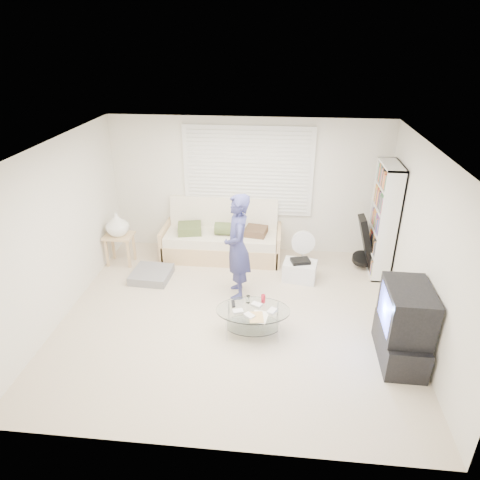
# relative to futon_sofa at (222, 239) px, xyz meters

# --- Properties ---
(ground) EXTENTS (5.00, 5.00, 0.00)m
(ground) POSITION_rel_futon_sofa_xyz_m (0.44, -1.88, -0.35)
(ground) COLOR #BEAB93
(ground) RESTS_ON ground
(room_shell) EXTENTS (5.02, 4.52, 2.51)m
(room_shell) POSITION_rel_futon_sofa_xyz_m (0.44, -1.40, 1.28)
(room_shell) COLOR silver
(room_shell) RESTS_ON ground
(window_blinds) EXTENTS (2.32, 0.08, 1.62)m
(window_blinds) POSITION_rel_futon_sofa_xyz_m (0.44, 0.32, 1.20)
(window_blinds) COLOR silver
(window_blinds) RESTS_ON ground
(futon_sofa) EXTENTS (2.15, 0.87, 1.05)m
(futon_sofa) POSITION_rel_futon_sofa_xyz_m (0.00, 0.00, 0.00)
(futon_sofa) COLOR #D3B577
(futon_sofa) RESTS_ON ground
(grey_floor_pillow) EXTENTS (0.66, 0.66, 0.14)m
(grey_floor_pillow) POSITION_rel_futon_sofa_xyz_m (-1.09, -0.94, -0.27)
(grey_floor_pillow) COLOR slate
(grey_floor_pillow) RESTS_ON ground
(side_table) EXTENTS (0.49, 0.40, 0.98)m
(side_table) POSITION_rel_futon_sofa_xyz_m (-1.78, -0.46, 0.38)
(side_table) COLOR #D3B577
(side_table) RESTS_ON ground
(bookshelf) EXTENTS (0.30, 0.81, 1.93)m
(bookshelf) POSITION_rel_futon_sofa_xyz_m (2.77, -0.28, 0.62)
(bookshelf) COLOR white
(bookshelf) RESTS_ON ground
(guitar_case) EXTENTS (0.40, 0.36, 0.96)m
(guitar_case) POSITION_rel_futon_sofa_xyz_m (2.55, -0.21, 0.09)
(guitar_case) COLOR black
(guitar_case) RESTS_ON ground
(floor_fan) EXTENTS (0.43, 0.28, 0.70)m
(floor_fan) POSITION_rel_futon_sofa_xyz_m (1.47, -0.25, 0.06)
(floor_fan) COLOR white
(floor_fan) RESTS_ON ground
(storage_bin) EXTENTS (0.60, 0.47, 0.38)m
(storage_bin) POSITION_rel_futon_sofa_xyz_m (1.42, -0.71, -0.17)
(storage_bin) COLOR white
(storage_bin) RESTS_ON ground
(tv_unit) EXTENTS (0.54, 0.97, 1.04)m
(tv_unit) POSITION_rel_futon_sofa_xyz_m (2.64, -2.54, 0.16)
(tv_unit) COLOR black
(tv_unit) RESTS_ON ground
(coffee_table) EXTENTS (1.05, 0.70, 0.50)m
(coffee_table) POSITION_rel_futon_sofa_xyz_m (0.74, -2.21, -0.04)
(coffee_table) COLOR silver
(coffee_table) RESTS_ON ground
(standing_person) EXTENTS (0.51, 0.68, 1.69)m
(standing_person) POSITION_rel_futon_sofa_xyz_m (0.42, -1.27, 0.50)
(standing_person) COLOR navy
(standing_person) RESTS_ON ground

